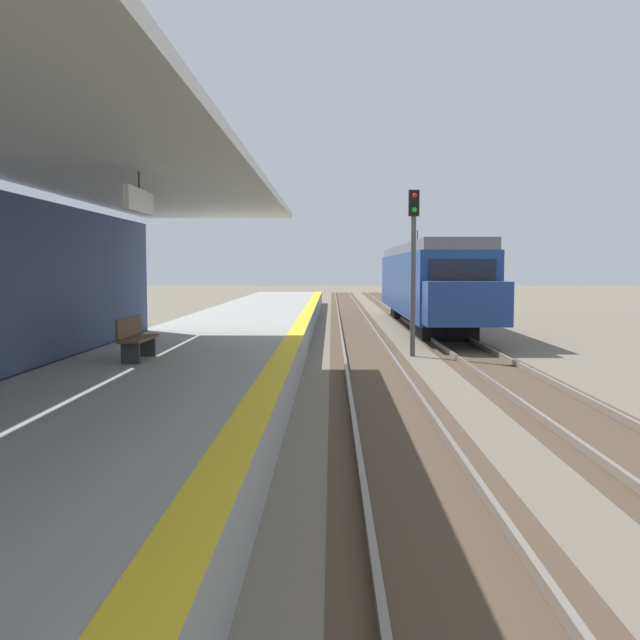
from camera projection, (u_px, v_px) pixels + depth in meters
The scene contains 6 objects.
station_platform at pixel (181, 375), 15.01m from camera, with size 5.00×80.00×0.91m.
track_pair_nearest_platform at pixel (372, 368), 18.95m from camera, with size 2.34×120.00×0.16m.
track_pair_middle at pixel (496, 368), 18.89m from camera, with size 2.34×120.00×0.16m.
approaching_train at pixel (428, 281), 32.48m from camera, with size 2.93×19.60×4.76m.
rail_signal_post at pixel (413, 255), 21.55m from camera, with size 0.32×0.34×5.20m.
platform_bench at pixel (135, 337), 14.11m from camera, with size 0.45×1.60×0.88m.
Camera 1 is at (0.78, 1.18, 2.78)m, focal length 38.73 mm.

